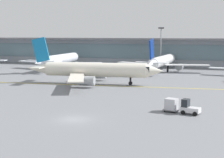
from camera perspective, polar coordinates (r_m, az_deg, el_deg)
ground_plane at (r=45.00m, az=-6.31°, el=-6.80°), size 400.00×400.00×0.00m
taxiway_centreline_stripe at (r=73.68m, az=-3.33°, el=-1.06°), size 109.61×9.95×0.01m
terminal_concourse at (r=120.10m, az=8.46°, el=4.63°), size 197.02×11.00×9.60m
gate_airplane_1 at (r=107.45m, az=-8.82°, el=3.25°), size 28.35×30.39×10.10m
gate_airplane_2 at (r=101.61m, az=8.47°, el=2.98°), size 27.80×30.04×9.95m
taxiing_regional_jet at (r=75.25m, az=-3.13°, el=1.52°), size 31.50×29.18×10.43m
baggage_tug at (r=48.64m, az=12.89°, el=-4.77°), size 2.88×2.17×2.10m
cargo_dolly_lead at (r=49.51m, az=9.97°, el=-4.27°), size 2.45×2.10×1.94m
apron_light_mast_1 at (r=110.95m, az=8.24°, el=5.59°), size 1.80×0.36×13.15m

